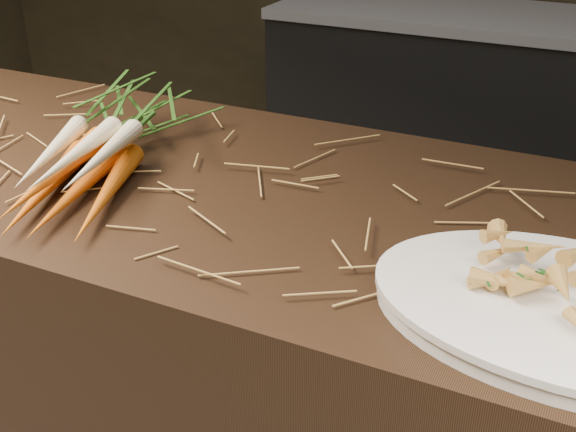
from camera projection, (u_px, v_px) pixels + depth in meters
name	position (u px, v px, depth m)	size (l,w,h in m)	color
main_counter	(173.00, 368.00, 1.48)	(2.40, 0.70, 0.90)	black
back_counter	(500.00, 121.00, 2.88)	(1.82, 0.62, 0.84)	black
straw_bedding	(154.00, 162.00, 1.27)	(1.40, 0.60, 0.02)	#AB873E
root_veg_bunch	(114.00, 134.00, 1.28)	(0.34, 0.60, 0.11)	#C24D18
serving_platter	(571.00, 315.00, 0.85)	(0.47, 0.31, 0.03)	white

